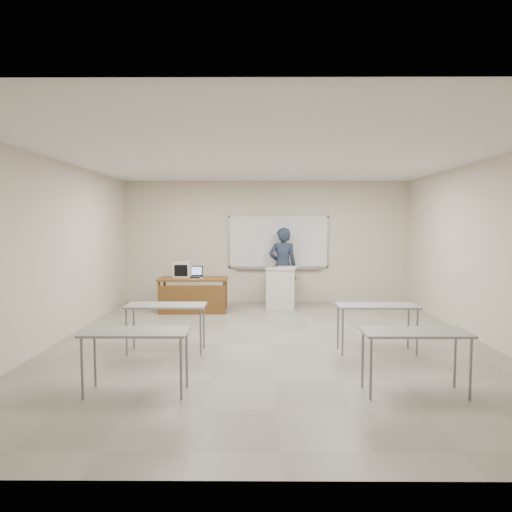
{
  "coord_description": "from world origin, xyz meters",
  "views": [
    {
      "loc": [
        -0.19,
        -7.33,
        1.96
      ],
      "look_at": [
        -0.25,
        2.2,
        1.27
      ],
      "focal_mm": 32.0,
      "sensor_mm": 36.0,
      "label": 1
    }
  ],
  "objects_px": {
    "crt_monitor": "(183,270)",
    "mouse": "(201,278)",
    "whiteboard": "(279,243)",
    "instructor_desk": "(193,287)",
    "presenter": "(283,266)",
    "laptop": "(195,275)",
    "keyboard": "(287,267)",
    "podium": "(281,288)"
  },
  "relations": [
    {
      "from": "crt_monitor",
      "to": "presenter",
      "type": "xyz_separation_m",
      "value": [
        2.29,
        0.89,
        0.0
      ]
    },
    {
      "from": "whiteboard",
      "to": "crt_monitor",
      "type": "distance_m",
      "value": 2.53
    },
    {
      "from": "laptop",
      "to": "presenter",
      "type": "relative_size",
      "value": 0.18
    },
    {
      "from": "crt_monitor",
      "to": "mouse",
      "type": "height_order",
      "value": "crt_monitor"
    },
    {
      "from": "mouse",
      "to": "laptop",
      "type": "bearing_deg",
      "value": 127.91
    },
    {
      "from": "presenter",
      "to": "laptop",
      "type": "bearing_deg",
      "value": 19.76
    },
    {
      "from": "podium",
      "to": "laptop",
      "type": "xyz_separation_m",
      "value": [
        -1.95,
        -0.2,
        0.33
      ]
    },
    {
      "from": "crt_monitor",
      "to": "podium",
      "type": "bearing_deg",
      "value": 9.0
    },
    {
      "from": "presenter",
      "to": "instructor_desk",
      "type": "bearing_deg",
      "value": 25.77
    },
    {
      "from": "laptop",
      "to": "presenter",
      "type": "distance_m",
      "value": 2.21
    },
    {
      "from": "instructor_desk",
      "to": "keyboard",
      "type": "bearing_deg",
      "value": 13.17
    },
    {
      "from": "whiteboard",
      "to": "mouse",
      "type": "relative_size",
      "value": 27.14
    },
    {
      "from": "instructor_desk",
      "to": "laptop",
      "type": "distance_m",
      "value": 0.37
    },
    {
      "from": "whiteboard",
      "to": "presenter",
      "type": "bearing_deg",
      "value": -69.03
    },
    {
      "from": "podium",
      "to": "laptop",
      "type": "height_order",
      "value": "laptop"
    },
    {
      "from": "crt_monitor",
      "to": "laptop",
      "type": "bearing_deg",
      "value": 9.65
    },
    {
      "from": "instructor_desk",
      "to": "whiteboard",
      "type": "bearing_deg",
      "value": 33.81
    },
    {
      "from": "keyboard",
      "to": "presenter",
      "type": "xyz_separation_m",
      "value": [
        -0.07,
        0.58,
        -0.03
      ]
    },
    {
      "from": "whiteboard",
      "to": "mouse",
      "type": "height_order",
      "value": "whiteboard"
    },
    {
      "from": "podium",
      "to": "keyboard",
      "type": "bearing_deg",
      "value": 35.19
    },
    {
      "from": "crt_monitor",
      "to": "keyboard",
      "type": "relative_size",
      "value": 0.91
    },
    {
      "from": "mouse",
      "to": "whiteboard",
      "type": "bearing_deg",
      "value": 49.39
    },
    {
      "from": "whiteboard",
      "to": "instructor_desk",
      "type": "relative_size",
      "value": 1.63
    },
    {
      "from": "crt_monitor",
      "to": "laptop",
      "type": "xyz_separation_m",
      "value": [
        0.26,
        0.03,
        -0.12
      ]
    },
    {
      "from": "instructor_desk",
      "to": "presenter",
      "type": "height_order",
      "value": "presenter"
    },
    {
      "from": "instructor_desk",
      "to": "laptop",
      "type": "relative_size",
      "value": 4.63
    },
    {
      "from": "instructor_desk",
      "to": "keyboard",
      "type": "distance_m",
      "value": 2.21
    },
    {
      "from": "whiteboard",
      "to": "podium",
      "type": "distance_m",
      "value": 1.35
    },
    {
      "from": "podium",
      "to": "crt_monitor",
      "type": "bearing_deg",
      "value": -166.84
    },
    {
      "from": "podium",
      "to": "laptop",
      "type": "bearing_deg",
      "value": -166.92
    },
    {
      "from": "mouse",
      "to": "presenter",
      "type": "relative_size",
      "value": 0.05
    },
    {
      "from": "whiteboard",
      "to": "instructor_desk",
      "type": "height_order",
      "value": "whiteboard"
    },
    {
      "from": "instructor_desk",
      "to": "crt_monitor",
      "type": "distance_m",
      "value": 0.5
    },
    {
      "from": "laptop",
      "to": "crt_monitor",
      "type": "bearing_deg",
      "value": -169.84
    },
    {
      "from": "keyboard",
      "to": "whiteboard",
      "type": "bearing_deg",
      "value": 91.65
    },
    {
      "from": "mouse",
      "to": "presenter",
      "type": "bearing_deg",
      "value": 42.92
    },
    {
      "from": "presenter",
      "to": "keyboard",
      "type": "bearing_deg",
      "value": 93.78
    },
    {
      "from": "podium",
      "to": "presenter",
      "type": "distance_m",
      "value": 0.8
    },
    {
      "from": "instructor_desk",
      "to": "laptop",
      "type": "bearing_deg",
      "value": 87.11
    },
    {
      "from": "whiteboard",
      "to": "instructor_desk",
      "type": "distance_m",
      "value": 2.55
    },
    {
      "from": "whiteboard",
      "to": "presenter",
      "type": "distance_m",
      "value": 0.61
    },
    {
      "from": "instructor_desk",
      "to": "crt_monitor",
      "type": "bearing_deg",
      "value": 134.98
    }
  ]
}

